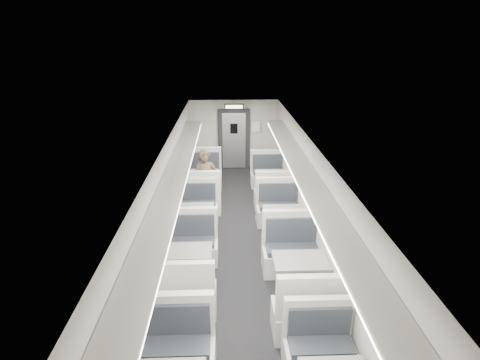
{
  "coord_description": "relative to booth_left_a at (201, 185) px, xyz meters",
  "views": [
    {
      "loc": [
        -0.26,
        -6.67,
        4.47
      ],
      "look_at": [
        0.06,
        1.94,
        1.09
      ],
      "focal_mm": 28.0,
      "sensor_mm": 36.0,
      "label": 1
    }
  ],
  "objects": [
    {
      "name": "window_c",
      "position": [
        -0.49,
        -4.3,
        0.94
      ],
      "size": [
        0.02,
        1.18,
        0.84
      ],
      "primitive_type": "cube",
      "color": "black",
      "rests_on": "room"
    },
    {
      "name": "booth_left_b",
      "position": [
        0.0,
        -2.07,
        -0.05
      ],
      "size": [
        1.0,
        2.02,
        1.08
      ],
      "color": "#B8B8AD",
      "rests_on": "room"
    },
    {
      "name": "room",
      "position": [
        1.0,
        -3.3,
        0.79
      ],
      "size": [
        3.24,
        12.24,
        2.64
      ],
      "color": "black",
      "rests_on": "ground"
    },
    {
      "name": "luggage_rack_right",
      "position": [
        2.24,
        -3.6,
        1.5
      ],
      "size": [
        0.46,
        10.4,
        0.09
      ],
      "color": "#B8B8AD",
      "rests_on": "room"
    },
    {
      "name": "luggage_rack_left",
      "position": [
        -0.24,
        -3.6,
        1.5
      ],
      "size": [
        0.46,
        10.4,
        0.09
      ],
      "color": "#B8B8AD",
      "rests_on": "room"
    },
    {
      "name": "exit_sign",
      "position": [
        1.0,
        2.15,
        1.87
      ],
      "size": [
        0.62,
        0.12,
        0.16
      ],
      "color": "black",
      "rests_on": "room"
    },
    {
      "name": "booth_left_c",
      "position": [
        0.0,
        -3.98,
        -0.03
      ],
      "size": [
        1.05,
        2.13,
        1.14
      ],
      "color": "#B8B8AD",
      "rests_on": "room"
    },
    {
      "name": "vestibule_door",
      "position": [
        1.0,
        2.63,
        0.63
      ],
      "size": [
        1.1,
        0.13,
        2.1
      ],
      "color": "black",
      "rests_on": "room"
    },
    {
      "name": "booth_right_c",
      "position": [
        2.0,
        -4.46,
        0.0
      ],
      "size": [
        1.14,
        2.32,
        1.24
      ],
      "color": "#B8B8AD",
      "rests_on": "room"
    },
    {
      "name": "passenger",
      "position": [
        0.18,
        -0.88,
        0.45
      ],
      "size": [
        0.72,
        0.56,
        1.73
      ],
      "primitive_type": "imported",
      "rotation": [
        0.0,
        0.0,
        0.26
      ],
      "color": "black",
      "rests_on": "room"
    },
    {
      "name": "booth_right_a",
      "position": [
        2.0,
        0.14,
        -0.04
      ],
      "size": [
        1.03,
        2.1,
        1.12
      ],
      "color": "#B8B8AD",
      "rests_on": "room"
    },
    {
      "name": "wall_notice",
      "position": [
        1.75,
        2.62,
        1.09
      ],
      "size": [
        0.32,
        0.02,
        0.4
      ],
      "primitive_type": "cube",
      "color": "white",
      "rests_on": "room"
    },
    {
      "name": "window_b",
      "position": [
        -0.49,
        -2.1,
        0.94
      ],
      "size": [
        0.02,
        1.18,
        0.84
      ],
      "primitive_type": "cube",
      "color": "black",
      "rests_on": "room"
    },
    {
      "name": "booth_right_b",
      "position": [
        2.0,
        -2.38,
        -0.03
      ],
      "size": [
        1.07,
        2.17,
        1.16
      ],
      "color": "#B8B8AD",
      "rests_on": "room"
    },
    {
      "name": "window_a",
      "position": [
        -0.49,
        0.1,
        0.94
      ],
      "size": [
        0.02,
        1.18,
        0.84
      ],
      "primitive_type": "cube",
      "color": "black",
      "rests_on": "room"
    },
    {
      "name": "window_d",
      "position": [
        -0.49,
        -6.5,
        0.94
      ],
      "size": [
        0.02,
        1.18,
        0.84
      ],
      "primitive_type": "cube",
      "color": "black",
      "rests_on": "room"
    },
    {
      "name": "booth_left_a",
      "position": [
        0.0,
        0.0,
        0.0
      ],
      "size": [
        1.14,
        2.31,
        1.24
      ],
      "color": "#B8B8AD",
      "rests_on": "room"
    }
  ]
}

